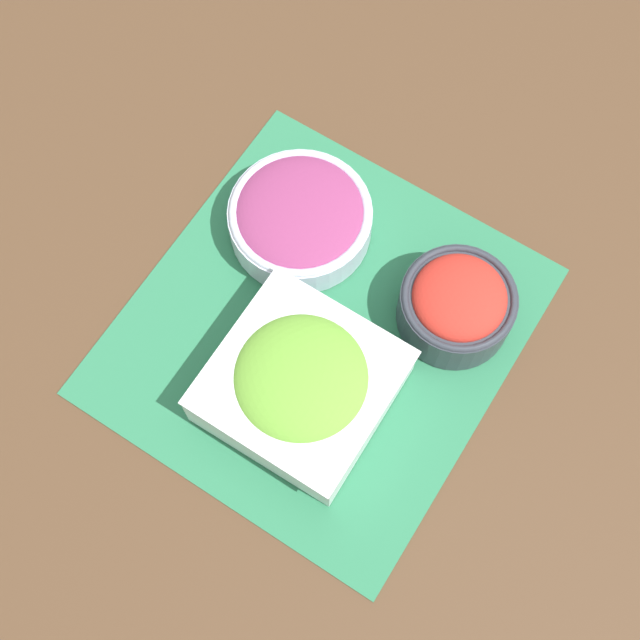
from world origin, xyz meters
The scene contains 5 objects.
ground_plane centered at (0.00, 0.00, 0.00)m, with size 3.00×3.00×0.00m, color #513823.
placemat centered at (0.00, 0.00, 0.00)m, with size 0.45×0.42×0.00m.
lettuce_bowl centered at (0.08, 0.02, 0.04)m, with size 0.19×0.19×0.08m.
tomato_bowl centered at (-0.10, 0.12, 0.04)m, with size 0.13×0.13×0.08m.
onion_bowl centered at (-0.10, -0.09, 0.04)m, with size 0.17×0.17×0.06m.
Camera 1 is at (0.31, 0.19, 0.96)m, focal length 50.00 mm.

